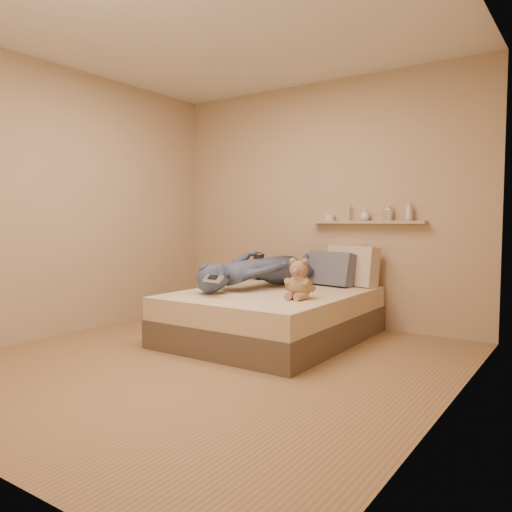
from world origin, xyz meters
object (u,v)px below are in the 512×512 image
Objects in this scene: game_console at (213,279)px; pillow_cream at (352,266)px; person at (263,269)px; pillow_grey at (331,269)px; teddy_bear at (299,282)px; dark_plush at (259,268)px; wall_shelf at (366,222)px; bed at (273,315)px.

pillow_cream reaches higher than game_console.
pillow_cream is at bearing -121.81° from person.
pillow_grey is (0.49, 1.29, 0.01)m from game_console.
teddy_bear is 0.78m from person.
person reaches higher than dark_plush.
pillow_grey is (-0.18, -0.14, -0.03)m from pillow_cream.
person is at bearing 146.82° from teddy_bear.
game_console is at bearing -151.17° from teddy_bear.
pillow_cream is 1.10× the size of pillow_grey.
pillow_cream is 0.47m from wall_shelf.
game_console is 0.63× the size of dark_plush.
pillow_cream is 0.35× the size of person.
dark_plush is 0.66m from person.
dark_plush is at bearing 138.01° from teddy_bear.
dark_plush is 0.90m from pillow_grey.
pillow_cream is (1.07, 0.13, 0.07)m from dark_plush.
person is (-0.49, -0.51, 0.02)m from pillow_grey.
person is at bearing -52.32° from dark_plush.
pillow_cream is at bearing 62.12° from bed.
person is (-0.23, 0.18, 0.41)m from bed.
bed is 1.03m from pillow_cream.
pillow_grey is at bearing -119.93° from person.
wall_shelf is at bearing 37.31° from pillow_grey.
person is (0.40, -0.52, 0.06)m from dark_plush.
dark_plush is at bearing 179.33° from pillow_grey.
game_console is at bearing -117.18° from wall_shelf.
teddy_bear reaches higher than bed.
dark_plush reaches higher than game_console.
bed is at bearing 155.86° from person.
game_console is 0.16× the size of wall_shelf.
wall_shelf reaches higher than pillow_grey.
pillow_cream is 0.23m from pillow_grey.
bed is at bearing -121.18° from wall_shelf.
dark_plush is at bearing 107.28° from game_console.
dark_plush is at bearing -38.52° from person.
game_console is 1.77m from wall_shelf.
bed is at bearing 69.42° from game_console.
teddy_bear is 0.22× the size of person.
wall_shelf is (1.18, 0.21, 0.52)m from dark_plush.
person is (-0.00, 0.78, 0.02)m from game_console.
wall_shelf is at bearing 83.60° from teddy_bear.
teddy_bear is 1.08m from pillow_cream.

